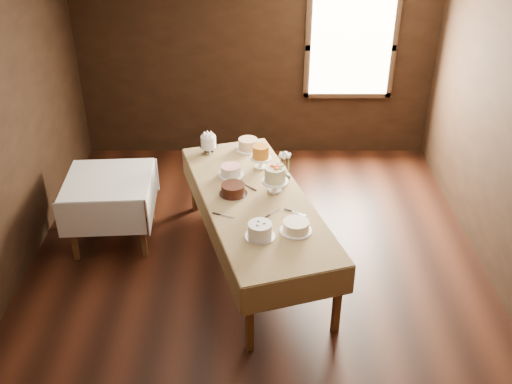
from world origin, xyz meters
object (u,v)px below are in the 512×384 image
object	(u,v)px
cake_meringue	(209,145)
cake_cream	(296,227)
side_table	(109,186)
cake_server_a	(275,212)
cake_chocolate	(233,190)
cake_speckled	(248,145)
cake_swirl	(260,231)
cake_lattice	(231,171)
cake_caramel	(261,158)
cake_server_c	(245,185)
display_table	(255,203)
cake_server_b	(299,213)
flower_vase	(284,176)
cake_server_e	(227,216)
cake_flowers	(275,180)
cake_server_d	(277,178)

from	to	relation	value
cake_meringue	cake_cream	bearing A→B (deg)	-59.97
side_table	cake_server_a	world-z (taller)	cake_server_a
cake_chocolate	cake_cream	xyz separation A→B (m)	(0.62, -0.68, -0.01)
cake_speckled	cake_swirl	size ratio (longest dim) A/B	1.06
cake_lattice	cake_caramel	distance (m)	0.38
cake_meringue	cake_server_c	bearing A→B (deg)	-59.90
display_table	cake_speckled	bearing A→B (deg)	94.49
display_table	cake_server_a	size ratio (longest dim) A/B	11.90
side_table	cake_cream	size ratio (longest dim) A/B	3.03
cake_cream	cake_server_b	bearing A→B (deg)	80.91
flower_vase	cake_caramel	bearing A→B (deg)	128.78
side_table	cake_server_c	world-z (taller)	cake_server_c
display_table	cake_server_c	bearing A→B (deg)	112.76
display_table	cake_cream	size ratio (longest dim) A/B	8.67
cake_swirl	cake_server_e	bearing A→B (deg)	133.47
cake_caramel	cake_chocolate	distance (m)	0.66
display_table	side_table	distance (m)	1.71
cake_caramel	flower_vase	size ratio (longest dim) A/B	2.02
cake_caramel	cake_flowers	distance (m)	0.54
cake_server_a	cake_chocolate	bearing A→B (deg)	92.57
cake_server_b	cake_server_d	distance (m)	0.75
cake_chocolate	cake_server_e	distance (m)	0.44
cake_chocolate	flower_vase	distance (m)	0.61
side_table	cake_server_d	bearing A→B (deg)	-0.83
cake_server_a	cake_server_b	bearing A→B (deg)	-55.07
cake_lattice	cake_server_d	size ratio (longest dim) A/B	1.20
cake_server_c	flower_vase	bearing A→B (deg)	-123.69
side_table	cake_server_b	bearing A→B (deg)	-19.82
cake_lattice	cake_cream	world-z (taller)	same
cake_meringue	cake_lattice	bearing A→B (deg)	-62.44
display_table	cake_cream	world-z (taller)	cake_cream
cake_cream	cake_meringue	bearing A→B (deg)	120.03
cake_cream	cake_lattice	bearing A→B (deg)	121.24
cake_meringue	cake_lattice	distance (m)	0.62
side_table	cake_speckled	size ratio (longest dim) A/B	3.25
side_table	cake_server_a	bearing A→B (deg)	-21.45
cake_server_b	cake_meringue	bearing A→B (deg)	157.54
cake_caramel	cake_server_a	size ratio (longest dim) A/B	1.19
cake_swirl	flower_vase	distance (m)	1.08
cake_caramel	cake_lattice	bearing A→B (deg)	-151.22
cake_cream	flower_vase	world-z (taller)	flower_vase
cake_swirl	cake_server_e	distance (m)	0.47
cake_speckled	cake_flowers	bearing A→B (deg)	-73.08
cake_chocolate	cake_swirl	xyz separation A→B (m)	(0.28, -0.77, 0.01)
cake_meringue	display_table	bearing A→B (deg)	-61.62
cake_server_a	cake_swirl	bearing A→B (deg)	-157.83
cake_server_b	cake_server_c	bearing A→B (deg)	165.22
cake_lattice	cake_server_a	bearing A→B (deg)	-58.32
cake_caramel	cake_flowers	size ratio (longest dim) A/B	0.97
cake_lattice	cake_speckled	bearing A→B (deg)	74.28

